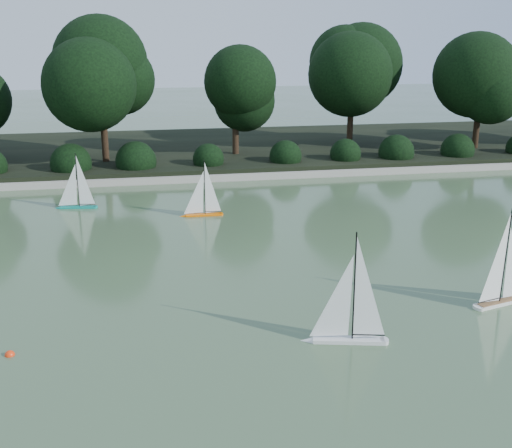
% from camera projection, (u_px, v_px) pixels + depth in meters
% --- Properties ---
extents(ground, '(80.00, 80.00, 0.00)m').
position_uv_depth(ground, '(287.00, 314.00, 9.52)').
color(ground, '#3D5633').
rests_on(ground, ground).
extents(pond_coping, '(40.00, 0.35, 0.18)m').
position_uv_depth(pond_coping, '(214.00, 178.00, 17.96)').
color(pond_coping, gray).
rests_on(pond_coping, ground).
extents(far_bank, '(40.00, 8.00, 0.30)m').
position_uv_depth(far_bank, '(199.00, 150.00, 21.71)').
color(far_bank, black).
rests_on(far_bank, ground).
extents(tree_line, '(26.31, 3.93, 4.39)m').
position_uv_depth(tree_line, '(242.00, 78.00, 19.73)').
color(tree_line, black).
rests_on(tree_line, ground).
extents(shrub_hedge, '(29.10, 1.10, 1.10)m').
position_uv_depth(shrub_hedge, '(210.00, 159.00, 18.70)').
color(shrub_hedge, black).
rests_on(shrub_hedge, ground).
extents(sailboat_white_a, '(1.20, 0.45, 1.64)m').
position_uv_depth(sailboat_white_a, '(342.00, 324.00, 8.62)').
color(sailboat_white_a, silver).
rests_on(sailboat_white_a, ground).
extents(sailboat_white_b, '(1.19, 0.48, 1.64)m').
position_uv_depth(sailboat_white_b, '(507.00, 287.00, 9.86)').
color(sailboat_white_b, silver).
rests_on(sailboat_white_b, ground).
extents(sailboat_orange, '(1.01, 0.18, 1.38)m').
position_uv_depth(sailboat_orange, '(200.00, 207.00, 14.53)').
color(sailboat_orange, '#FD6905').
rests_on(sailboat_orange, ground).
extents(sailboat_teal, '(1.04, 0.31, 1.41)m').
position_uv_depth(sailboat_teal, '(74.00, 199.00, 15.16)').
color(sailboat_teal, '#0C8878').
rests_on(sailboat_teal, ground).
extents(race_buoy, '(0.13, 0.13, 0.13)m').
position_uv_depth(race_buoy, '(10.00, 355.00, 8.33)').
color(race_buoy, '#F3330C').
rests_on(race_buoy, ground).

